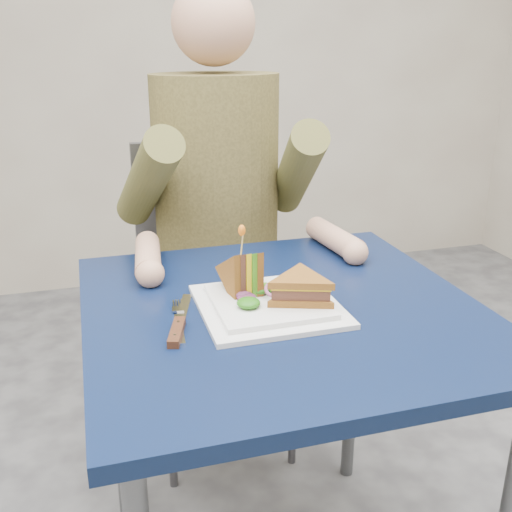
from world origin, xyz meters
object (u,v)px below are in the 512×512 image
object	(u,v)px
fork	(179,322)
plate	(268,304)
sandwich_upright	(242,276)
table	(282,342)
diner	(218,159)
chair	(212,274)
sandwich_flat	(301,288)
knife	(178,327)

from	to	relation	value
fork	plate	bearing A→B (deg)	4.41
fork	sandwich_upright	bearing A→B (deg)	23.44
sandwich_upright	plate	bearing A→B (deg)	-48.92
table	sandwich_upright	world-z (taller)	sandwich_upright
table	plate	xyz separation A→B (m)	(-0.03, -0.01, 0.09)
diner	sandwich_upright	bearing A→B (deg)	-97.83
table	sandwich_upright	xyz separation A→B (m)	(-0.07, 0.04, 0.13)
chair	plate	size ratio (longest dim) A/B	3.58
plate	sandwich_flat	size ratio (longest dim) A/B	1.45
chair	diner	bearing A→B (deg)	-90.00
plate	sandwich_upright	size ratio (longest dim) A/B	2.03
diner	sandwich_flat	bearing A→B (deg)	-87.56
chair	sandwich_flat	distance (m)	0.73
table	sandwich_flat	distance (m)	0.13
sandwich_flat	table	bearing A→B (deg)	129.27
diner	fork	world-z (taller)	diner
sandwich_upright	knife	xyz separation A→B (m)	(-0.14, -0.09, -0.05)
diner	plate	distance (m)	0.58
sandwich_flat	plate	bearing A→B (deg)	155.56
diner	knife	xyz separation A→B (m)	(-0.21, -0.59, -0.18)
plate	sandwich_upright	world-z (taller)	sandwich_upright
fork	knife	distance (m)	0.03
chair	plate	bearing A→B (deg)	-92.62
table	sandwich_upright	bearing A→B (deg)	150.17
sandwich_upright	sandwich_flat	bearing A→B (deg)	-36.61
plate	knife	world-z (taller)	plate
diner	plate	bearing A→B (deg)	-93.16
chair	knife	size ratio (longest dim) A/B	4.28
table	fork	world-z (taller)	fork
chair	plate	xyz separation A→B (m)	(-0.03, -0.66, 0.20)
table	chair	xyz separation A→B (m)	(0.00, 0.66, -0.11)
chair	fork	xyz separation A→B (m)	(-0.20, -0.68, 0.19)
diner	sandwich_flat	size ratio (longest dim) A/B	4.14
sandwich_flat	diner	bearing A→B (deg)	92.44
fork	knife	world-z (taller)	knife
chair	sandwich_flat	xyz separation A→B (m)	(0.02, -0.69, 0.23)
sandwich_flat	fork	size ratio (longest dim) A/B	1.00
diner	plate	xyz separation A→B (m)	(-0.03, -0.55, -0.18)
plate	diner	bearing A→B (deg)	86.84
table	sandwich_upright	distance (m)	0.16
table	knife	world-z (taller)	knife
chair	sandwich_upright	size ratio (longest dim) A/B	7.26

